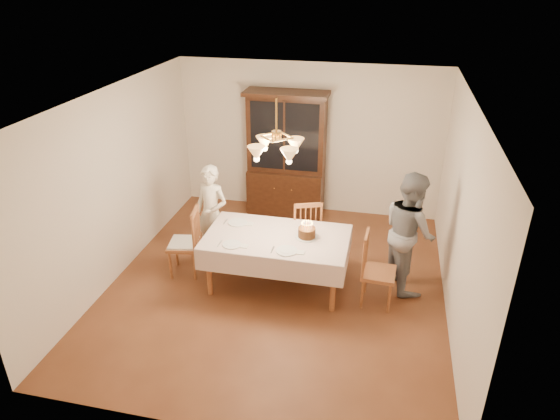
% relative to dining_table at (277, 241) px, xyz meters
% --- Properties ---
extents(ground, '(5.00, 5.00, 0.00)m').
position_rel_dining_table_xyz_m(ground, '(0.00, 0.00, -0.68)').
color(ground, '#5E301A').
rests_on(ground, ground).
extents(room_shell, '(5.00, 5.00, 5.00)m').
position_rel_dining_table_xyz_m(room_shell, '(0.00, 0.00, 0.90)').
color(room_shell, white).
rests_on(room_shell, ground).
extents(dining_table, '(1.90, 1.10, 0.76)m').
position_rel_dining_table_xyz_m(dining_table, '(0.00, 0.00, 0.00)').
color(dining_table, brown).
rests_on(dining_table, ground).
extents(china_hutch, '(1.38, 0.54, 2.16)m').
position_rel_dining_table_xyz_m(china_hutch, '(-0.35, 2.25, 0.36)').
color(china_hutch, black).
rests_on(china_hutch, ground).
extents(chair_far_side, '(0.56, 0.55, 1.00)m').
position_rel_dining_table_xyz_m(chair_far_side, '(0.26, 0.76, -0.24)').
color(chair_far_side, brown).
rests_on(chair_far_side, ground).
extents(chair_left_end, '(0.49, 0.50, 1.00)m').
position_rel_dining_table_xyz_m(chair_left_end, '(-1.34, 0.02, -0.23)').
color(chair_left_end, brown).
rests_on(chair_left_end, ground).
extents(chair_right_end, '(0.44, 0.46, 1.00)m').
position_rel_dining_table_xyz_m(chair_right_end, '(1.35, -0.12, -0.24)').
color(chair_right_end, brown).
rests_on(chair_right_end, ground).
extents(elderly_woman, '(0.60, 0.47, 1.45)m').
position_rel_dining_table_xyz_m(elderly_woman, '(-1.10, 0.53, 0.04)').
color(elderly_woman, white).
rests_on(elderly_woman, ground).
extents(adult_in_grey, '(0.90, 0.99, 1.66)m').
position_rel_dining_table_xyz_m(adult_in_grey, '(1.71, 0.39, 0.14)').
color(adult_in_grey, slate).
rests_on(adult_in_grey, ground).
extents(birthday_cake, '(0.30, 0.30, 0.22)m').
position_rel_dining_table_xyz_m(birthday_cake, '(0.39, 0.06, 0.14)').
color(birthday_cake, white).
rests_on(birthday_cake, dining_table).
extents(place_setting_near_left, '(0.39, 0.24, 0.02)m').
position_rel_dining_table_xyz_m(place_setting_near_left, '(-0.50, -0.35, 0.08)').
color(place_setting_near_left, white).
rests_on(place_setting_near_left, dining_table).
extents(place_setting_near_right, '(0.42, 0.27, 0.02)m').
position_rel_dining_table_xyz_m(place_setting_near_right, '(0.22, -0.35, 0.08)').
color(place_setting_near_right, white).
rests_on(place_setting_near_right, dining_table).
extents(place_setting_far_left, '(0.41, 0.27, 0.02)m').
position_rel_dining_table_xyz_m(place_setting_far_left, '(-0.60, 0.25, 0.08)').
color(place_setting_far_left, white).
rests_on(place_setting_far_left, dining_table).
extents(chandelier, '(0.62, 0.62, 0.73)m').
position_rel_dining_table_xyz_m(chandelier, '(-0.00, -0.00, 1.29)').
color(chandelier, '#BF8C3F').
rests_on(chandelier, ground).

